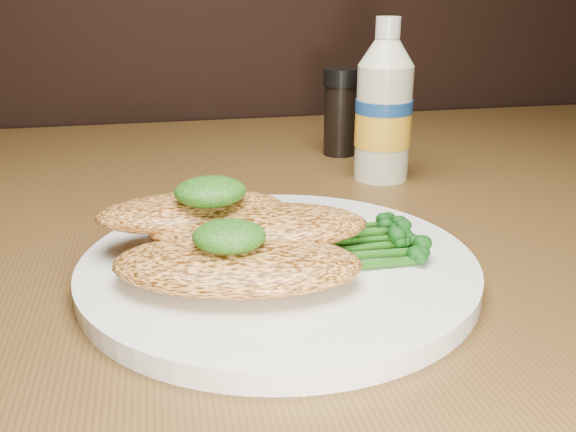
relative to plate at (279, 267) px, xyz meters
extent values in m
cylinder|color=white|center=(0.00, 0.00, 0.00)|extent=(0.30, 0.30, 0.02)
ellipsoid|color=#F49F4D|center=(-0.04, -0.03, 0.02)|extent=(0.19, 0.13, 0.03)
ellipsoid|color=#F49F4D|center=(-0.01, 0.01, 0.03)|extent=(0.17, 0.10, 0.03)
ellipsoid|color=#F49F4D|center=(-0.06, 0.04, 0.04)|extent=(0.15, 0.08, 0.02)
ellipsoid|color=black|center=(-0.04, -0.03, 0.04)|extent=(0.06, 0.05, 0.02)
ellipsoid|color=black|center=(-0.05, 0.03, 0.05)|extent=(0.06, 0.06, 0.02)
camera|label=1|loc=(-0.08, -0.43, 0.20)|focal=39.59mm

